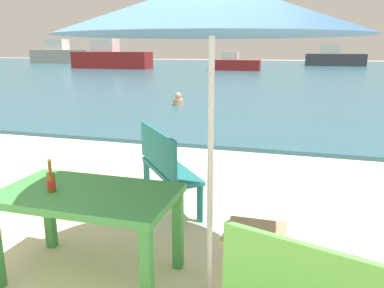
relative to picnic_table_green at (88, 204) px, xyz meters
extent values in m
cube|color=#2D6075|center=(0.37, 29.32, -0.61)|extent=(120.00, 50.00, 0.08)
cube|color=#3D8C42|center=(0.00, 0.00, 0.08)|extent=(1.40, 0.80, 0.06)
cube|color=#3D8C42|center=(0.64, -0.34, -0.30)|extent=(0.08, 0.08, 0.70)
cube|color=#3D8C42|center=(-0.64, 0.34, -0.30)|extent=(0.08, 0.08, 0.70)
cube|color=#3D8C42|center=(0.64, 0.34, -0.30)|extent=(0.08, 0.08, 0.70)
cylinder|color=brown|center=(-0.26, -0.09, 0.19)|extent=(0.06, 0.06, 0.16)
cone|color=brown|center=(-0.26, -0.09, 0.27)|extent=(0.06, 0.06, 0.03)
cylinder|color=brown|center=(-0.26, -0.09, 0.32)|extent=(0.03, 0.03, 0.09)
cylinder|color=red|center=(-0.26, -0.09, 0.18)|extent=(0.07, 0.07, 0.05)
cylinder|color=gold|center=(-0.26, -0.09, 0.37)|extent=(0.03, 0.03, 0.01)
cylinder|color=silver|center=(0.97, 0.12, 0.50)|extent=(0.04, 0.04, 2.30)
cone|color=#33598C|center=(0.97, 0.12, 1.47)|extent=(2.10, 2.10, 0.36)
cube|color=tan|center=(1.31, 0.13, -0.13)|extent=(0.44, 0.44, 0.04)
cylinder|color=tan|center=(1.31, 0.13, -0.40)|extent=(0.07, 0.07, 0.50)
cube|color=#237275|center=(0.13, 1.60, -0.20)|extent=(1.04, 1.16, 0.05)
cube|color=#237275|center=(0.01, 1.50, 0.08)|extent=(0.79, 0.96, 0.44)
cube|color=#237275|center=(0.59, 1.26, -0.44)|extent=(0.06, 0.06, 0.42)
cube|color=#237275|center=(-0.11, 2.11, -0.44)|extent=(0.06, 0.06, 0.42)
cube|color=#237275|center=(0.37, 1.08, -0.44)|extent=(0.06, 0.06, 0.42)
cube|color=#237275|center=(-0.33, 1.94, -0.44)|extent=(0.06, 0.06, 0.42)
cylinder|color=tan|center=(-2.25, 9.06, -0.47)|extent=(0.34, 0.34, 0.20)
sphere|color=tan|center=(-2.25, 9.06, -0.27)|extent=(0.21, 0.21, 0.21)
cube|color=maroon|center=(-14.72, 28.37, 0.14)|extent=(6.92, 1.89, 1.42)
cube|color=silver|center=(-15.35, 28.37, 1.40)|extent=(2.20, 1.42, 1.10)
cube|color=gray|center=(-25.46, 36.91, 0.19)|extent=(7.41, 2.02, 1.51)
cube|color=silver|center=(-26.14, 36.91, 1.53)|extent=(2.36, 1.51, 1.18)
cube|color=maroon|center=(-3.97, 28.48, -0.16)|extent=(4.02, 1.10, 0.82)
cube|color=silver|center=(-4.34, 28.48, 0.57)|extent=(1.28, 0.82, 0.64)
cube|color=#38383F|center=(4.19, 39.04, 0.01)|extent=(5.71, 1.56, 1.17)
cube|color=silver|center=(3.67, 39.04, 1.05)|extent=(1.82, 1.17, 0.91)
camera|label=1|loc=(1.61, -2.52, 1.21)|focal=36.18mm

